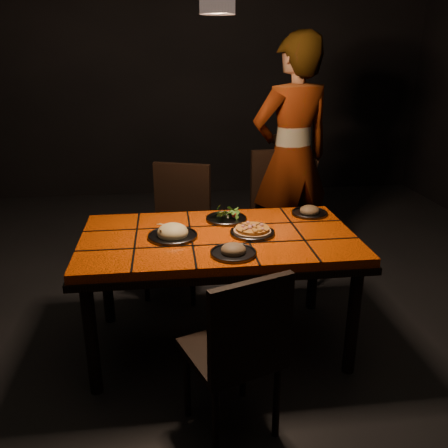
{
  "coord_description": "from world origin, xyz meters",
  "views": [
    {
      "loc": [
        -0.29,
        -2.58,
        1.77
      ],
      "look_at": [
        0.03,
        -0.01,
        0.82
      ],
      "focal_mm": 38.0,
      "sensor_mm": 36.0,
      "label": 1
    }
  ],
  "objects": [
    {
      "name": "plate_mushroom_b",
      "position": [
        0.64,
        0.29,
        0.77
      ],
      "size": [
        0.24,
        0.24,
        0.08
      ],
      "color": "#3E3F44",
      "rests_on": "dining_table"
    },
    {
      "name": "chair_far_right",
      "position": [
        0.63,
        0.96,
        0.59
      ],
      "size": [
        0.5,
        0.5,
        1.03
      ],
      "rotation": [
        0.0,
        0.0,
        0.08
      ],
      "color": "black",
      "rests_on": "ground"
    },
    {
      "name": "plate_salad",
      "position": [
        0.08,
        0.25,
        0.78
      ],
      "size": [
        0.26,
        0.26,
        0.07
      ],
      "color": "#3E3F44",
      "rests_on": "dining_table"
    },
    {
      "name": "plate_mushroom_a",
      "position": [
        0.05,
        -0.3,
        0.77
      ],
      "size": [
        0.25,
        0.25,
        0.08
      ],
      "color": "#3E3F44",
      "rests_on": "dining_table"
    },
    {
      "name": "chair_far_left",
      "position": [
        -0.21,
        0.82,
        0.56
      ],
      "size": [
        0.56,
        0.56,
        0.97
      ],
      "rotation": [
        0.0,
        0.0,
        -0.34
      ],
      "color": "black",
      "rests_on": "ground"
    },
    {
      "name": "chair_near",
      "position": [
        0.01,
        -0.78,
        0.51
      ],
      "size": [
        0.51,
        0.51,
        0.88
      ],
      "rotation": [
        0.0,
        0.0,
        3.5
      ],
      "color": "black",
      "rests_on": "ground"
    },
    {
      "name": "plate_pasta",
      "position": [
        -0.27,
        -0.01,
        0.77
      ],
      "size": [
        0.29,
        0.29,
        0.09
      ],
      "color": "#3E3F44",
      "rests_on": "dining_table"
    },
    {
      "name": "plate_pizza",
      "position": [
        0.2,
        -0.02,
        0.77
      ],
      "size": [
        0.31,
        0.31,
        0.04
      ],
      "color": "#3E3F44",
      "rests_on": "dining_table"
    },
    {
      "name": "room_shell",
      "position": [
        0.0,
        0.0,
        1.5
      ],
      "size": [
        6.04,
        7.04,
        3.08
      ],
      "color": "black",
      "rests_on": "ground"
    },
    {
      "name": "dining_table",
      "position": [
        0.0,
        0.0,
        0.67
      ],
      "size": [
        1.62,
        0.92,
        0.75
      ],
      "color": "#FF5108",
      "rests_on": "ground"
    },
    {
      "name": "diner",
      "position": [
        0.72,
        1.08,
        0.96
      ],
      "size": [
        0.8,
        0.64,
        1.92
      ],
      "primitive_type": "imported",
      "rotation": [
        0.0,
        0.0,
        3.44
      ],
      "color": "brown",
      "rests_on": "ground"
    }
  ]
}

